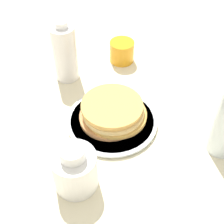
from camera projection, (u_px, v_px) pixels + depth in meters
ground_plane at (106, 129)px, 0.82m from camera, size 4.00×4.00×0.00m
plate at (112, 120)px, 0.84m from camera, size 0.24×0.24×0.01m
pancake_stack at (113, 112)px, 0.82m from camera, size 0.18×0.17×0.05m
juice_glass at (122, 51)px, 1.01m from camera, size 0.08×0.08×0.07m
cream_jug at (75, 169)px, 0.67m from camera, size 0.10×0.10×0.13m
water_bottle_near at (65, 53)px, 0.91m from camera, size 0.07×0.07×0.19m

